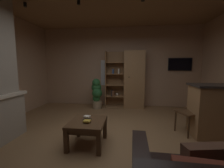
{
  "coord_description": "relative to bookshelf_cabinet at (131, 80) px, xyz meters",
  "views": [
    {
      "loc": [
        0.36,
        -2.64,
        1.4
      ],
      "look_at": [
        0.0,
        0.4,
        1.05
      ],
      "focal_mm": 22.81,
      "sensor_mm": 36.0,
      "label": 1
    }
  ],
  "objects": [
    {
      "name": "floor",
      "position": [
        -0.45,
        -2.37,
        -0.99
      ],
      "size": [
        5.7,
        5.23,
        0.02
      ],
      "primitive_type": "cube",
      "color": "olive",
      "rests_on": "ground"
    },
    {
      "name": "wall_back",
      "position": [
        -0.45,
        0.27,
        0.44
      ],
      "size": [
        5.82,
        0.06,
        2.85
      ],
      "primitive_type": "cube",
      "color": "tan",
      "rests_on": "ground"
    },
    {
      "name": "potted_floor_plant",
      "position": [
        -1.19,
        -0.28,
        -0.43
      ],
      "size": [
        0.38,
        0.42,
        1.03
      ],
      "color": "#9E896B",
      "rests_on": "ground"
    },
    {
      "name": "table_book_1",
      "position": [
        -0.81,
        -2.7,
        -0.5
      ],
      "size": [
        0.12,
        0.11,
        0.03
      ],
      "primitive_type": "cube",
      "rotation": [
        0.0,
        0.0,
        -0.04
      ],
      "color": "gold",
      "rests_on": "coffee_table"
    },
    {
      "name": "track_light_spot_0",
      "position": [
        -2.37,
        -1.97,
        1.8
      ],
      "size": [
        0.07,
        0.07,
        0.09
      ],
      "primitive_type": "cylinder",
      "color": "black"
    },
    {
      "name": "wall_mounted_tv",
      "position": [
        1.66,
        0.21,
        0.54
      ],
      "size": [
        0.78,
        0.06,
        0.44
      ],
      "color": "black"
    },
    {
      "name": "coffee_table",
      "position": [
        -0.83,
        -2.62,
        -0.62
      ],
      "size": [
        0.63,
        0.66,
        0.45
      ],
      "color": "#4C331E",
      "rests_on": "ground"
    },
    {
      "name": "window_pane_back",
      "position": [
        -0.75,
        0.24,
        0.24
      ],
      "size": [
        0.77,
        0.01,
        0.93
      ],
      "primitive_type": "cube",
      "color": "white"
    },
    {
      "name": "dining_chair",
      "position": [
        1.26,
        -1.88,
        -0.45
      ],
      "size": [
        0.56,
        0.56,
        0.92
      ],
      "color": "#4C331E",
      "rests_on": "ground"
    },
    {
      "name": "table_book_2",
      "position": [
        -0.85,
        -2.55,
        -0.47
      ],
      "size": [
        0.13,
        0.12,
        0.03
      ],
      "primitive_type": "cube",
      "rotation": [
        0.0,
        0.0,
        -0.28
      ],
      "color": "beige",
      "rests_on": "coffee_table"
    },
    {
      "name": "table_book_0",
      "position": [
        -0.84,
        -2.59,
        -0.52
      ],
      "size": [
        0.14,
        0.11,
        0.02
      ],
      "primitive_type": "cube",
      "rotation": [
        0.0,
        0.0,
        -0.06
      ],
      "color": "black",
      "rests_on": "coffee_table"
    },
    {
      "name": "bookshelf_cabinet",
      "position": [
        0.0,
        0.0,
        0.0
      ],
      "size": [
        1.35,
        0.41,
        1.98
      ],
      "color": "#997047",
      "rests_on": "ground"
    },
    {
      "name": "track_light_spot_1",
      "position": [
        -1.17,
        -1.94,
        1.8
      ],
      "size": [
        0.07,
        0.07,
        0.09
      ],
      "primitive_type": "cylinder",
      "color": "black"
    }
  ]
}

